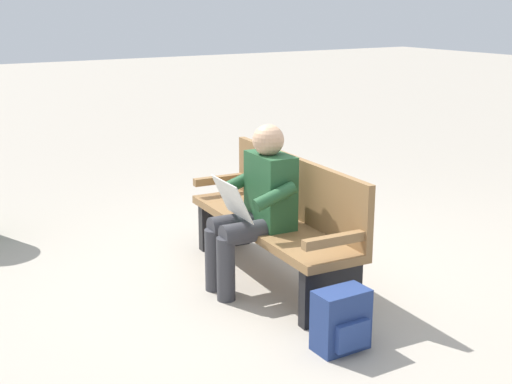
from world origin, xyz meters
TOP-DOWN VIEW (x-y plane):
  - ground_plane at (0.00, 0.00)m, footprint 40.00×40.00m
  - bench_near at (-0.00, -0.07)m, footprint 1.83×0.60m
  - person_seated at (-0.08, 0.17)m, footprint 0.59×0.59m
  - backpack at (-1.13, 0.23)m, footprint 0.23×0.32m

SIDE VIEW (x-z plane):
  - ground_plane at x=0.00m, z-range 0.00..0.00m
  - backpack at x=-1.13m, z-range 0.00..0.37m
  - bench_near at x=0.00m, z-range 0.01..0.91m
  - person_seated at x=-0.08m, z-range 0.04..1.22m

